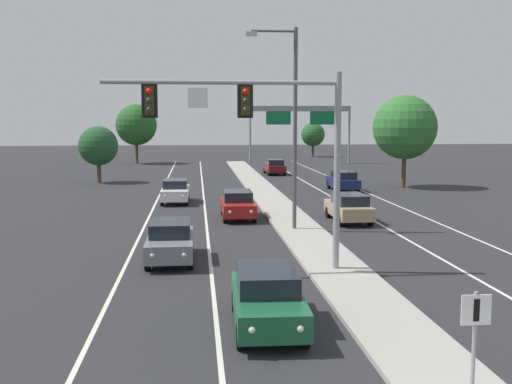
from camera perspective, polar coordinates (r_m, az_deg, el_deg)
median_island at (r=26.97m, az=5.63°, el=-5.12°), size 2.40×110.00×0.15m
lane_stripe_oncoming_center at (r=33.36m, az=-4.70°, el=-2.94°), size 0.14×100.00×0.01m
lane_stripe_receding_center at (r=34.80m, az=10.99°, el=-2.64°), size 0.14×100.00×0.01m
edge_stripe_left at (r=33.47m, az=-10.37°, el=-2.99°), size 0.14×100.00×0.01m
edge_stripe_right at (r=35.87m, az=16.05°, el=-2.49°), size 0.14×100.00×0.01m
overhead_signal_mast at (r=21.78m, az=0.56°, el=6.15°), size 8.54×0.44×7.20m
median_sign_post at (r=12.71m, az=19.92°, el=-12.16°), size 0.60×0.10×2.20m
street_lamp_median at (r=30.39m, az=3.29°, el=7.09°), size 2.58×0.28×10.00m
car_oncoming_green at (r=16.72m, az=1.06°, el=-9.92°), size 1.90×4.50×1.58m
car_oncoming_grey at (r=24.61m, az=-8.07°, el=-4.54°), size 1.84×4.48×1.58m
car_oncoming_red at (r=34.76m, az=-1.73°, el=-1.16°), size 1.82×4.47×1.58m
car_oncoming_white at (r=41.72m, az=-7.60°, el=0.11°), size 1.87×4.49×1.58m
car_receding_tan at (r=33.92m, az=8.74°, el=-1.44°), size 1.86×4.48×1.58m
car_receding_navy at (r=48.87m, az=8.21°, el=1.08°), size 1.84×4.48×1.58m
car_receding_darkred at (r=62.93m, az=1.75°, el=2.41°), size 1.93×4.51×1.58m
highway_sign_gantry at (r=78.76m, az=4.19°, el=7.16°), size 13.28×0.42×7.50m
tree_far_right_a at (r=93.59m, az=5.39°, el=5.41°), size 3.62×3.62×5.24m
tree_far_left_c at (r=80.06m, az=-11.22°, el=6.22°), size 5.30×5.30×7.67m
tree_far_left_b at (r=56.21m, az=-14.64°, el=4.22°), size 3.53×3.53×5.10m
tree_far_right_c at (r=51.96m, az=13.86°, el=5.93°), size 5.31×5.31×7.69m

